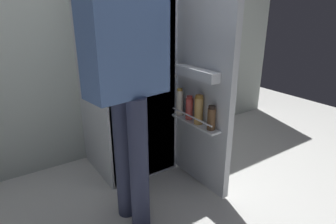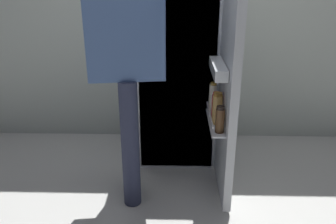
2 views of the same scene
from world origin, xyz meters
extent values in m
plane|color=silver|center=(0.00, 0.00, 0.00)|extent=(6.38, 6.38, 0.00)
cube|color=beige|center=(0.00, 0.93, 1.25)|extent=(4.40, 0.10, 2.50)
cube|color=silver|center=(0.00, 0.57, 0.81)|extent=(0.62, 0.63, 1.62)
cube|color=white|center=(0.00, 0.25, 0.81)|extent=(0.58, 0.01, 1.58)
cube|color=white|center=(0.00, 0.30, 0.77)|extent=(0.54, 0.09, 0.01)
cube|color=silver|center=(0.34, -0.05, 0.81)|extent=(0.05, 0.60, 1.55)
cube|color=white|center=(0.26, -0.05, 0.55)|extent=(0.09, 0.48, 0.01)
cylinder|color=silver|center=(0.23, -0.05, 0.61)|extent=(0.01, 0.46, 0.01)
cube|color=white|center=(0.26, -0.05, 0.93)|extent=(0.08, 0.41, 0.07)
cylinder|color=tan|center=(0.27, -0.08, 0.66)|extent=(0.07, 0.07, 0.20)
cylinder|color=#996623|center=(0.27, -0.08, 0.77)|extent=(0.06, 0.06, 0.02)
cylinder|color=#EDE5CC|center=(0.26, 0.14, 0.66)|extent=(0.06, 0.06, 0.20)
cylinder|color=#B78933|center=(0.26, 0.14, 0.77)|extent=(0.04, 0.04, 0.02)
cylinder|color=brown|center=(0.27, -0.22, 0.63)|extent=(0.06, 0.06, 0.16)
cylinder|color=black|center=(0.27, -0.22, 0.72)|extent=(0.05, 0.05, 0.02)
cylinder|color=#DB4C47|center=(0.27, 0.03, 0.64)|extent=(0.06, 0.06, 0.16)
cylinder|color=#B22D28|center=(0.27, 0.03, 0.73)|extent=(0.04, 0.04, 0.02)
cylinder|color=#2D334C|center=(-0.33, -0.05, 0.45)|extent=(0.12, 0.12, 0.89)
cylinder|color=#2D334C|center=(-0.31, -0.21, 0.45)|extent=(0.12, 0.12, 0.89)
cube|color=#4C6BA3|center=(-0.32, -0.13, 1.21)|extent=(0.49, 0.28, 0.63)
cylinder|color=#4C6BA3|center=(-0.35, 0.10, 1.19)|extent=(0.08, 0.08, 0.59)
camera|label=1|loc=(-1.01, -1.57, 1.37)|focal=30.28mm
camera|label=2|loc=(-0.01, -2.24, 1.51)|focal=36.99mm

